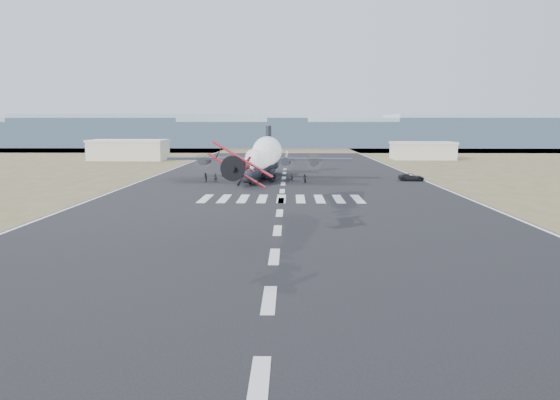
{
  "coord_description": "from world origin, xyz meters",
  "views": [
    {
      "loc": [
        1.37,
        -34.98,
        11.53
      ],
      "look_at": [
        0.36,
        19.57,
        4.0
      ],
      "focal_mm": 35.0,
      "sensor_mm": 36.0,
      "label": 1
    }
  ],
  "objects_px": {
    "crew_c": "(270,177)",
    "crew_g": "(215,178)",
    "crew_a": "(291,178)",
    "crew_h": "(304,179)",
    "support_vehicle": "(411,177)",
    "aerobatic_biplane": "(239,167)",
    "crew_b": "(205,178)",
    "crew_f": "(270,179)",
    "hangar_left": "(129,150)",
    "crew_d": "(274,177)",
    "transport_aircraft": "(261,165)",
    "crew_e": "(273,178)",
    "hangar_right": "(423,150)"
  },
  "relations": [
    {
      "from": "transport_aircraft",
      "to": "crew_c",
      "type": "distance_m",
      "value": 6.26
    },
    {
      "from": "support_vehicle",
      "to": "crew_h",
      "type": "relative_size",
      "value": 3.08
    },
    {
      "from": "aerobatic_biplane",
      "to": "crew_g",
      "type": "height_order",
      "value": "aerobatic_biplane"
    },
    {
      "from": "transport_aircraft",
      "to": "crew_d",
      "type": "height_order",
      "value": "transport_aircraft"
    },
    {
      "from": "hangar_right",
      "to": "crew_f",
      "type": "relative_size",
      "value": 13.03
    },
    {
      "from": "crew_c",
      "to": "crew_h",
      "type": "height_order",
      "value": "crew_h"
    },
    {
      "from": "hangar_right",
      "to": "crew_c",
      "type": "bearing_deg",
      "value": -123.63
    },
    {
      "from": "crew_f",
      "to": "crew_h",
      "type": "bearing_deg",
      "value": 124.22
    },
    {
      "from": "hangar_right",
      "to": "support_vehicle",
      "type": "xyz_separation_m",
      "value": [
        -19.39,
        -71.48,
        -2.26
      ]
    },
    {
      "from": "hangar_right",
      "to": "crew_g",
      "type": "distance_m",
      "value": 95.83
    },
    {
      "from": "transport_aircraft",
      "to": "crew_c",
      "type": "bearing_deg",
      "value": -61.41
    },
    {
      "from": "crew_f",
      "to": "hangar_left",
      "type": "bearing_deg",
      "value": -115.99
    },
    {
      "from": "support_vehicle",
      "to": "hangar_left",
      "type": "bearing_deg",
      "value": 55.2
    },
    {
      "from": "transport_aircraft",
      "to": "crew_f",
      "type": "height_order",
      "value": "transport_aircraft"
    },
    {
      "from": "crew_e",
      "to": "crew_a",
      "type": "bearing_deg",
      "value": -97.78
    },
    {
      "from": "transport_aircraft",
      "to": "crew_d",
      "type": "relative_size",
      "value": 22.92
    },
    {
      "from": "crew_b",
      "to": "crew_g",
      "type": "xyz_separation_m",
      "value": [
        1.96,
        0.35,
        -0.02
      ]
    },
    {
      "from": "crew_b",
      "to": "crew_f",
      "type": "height_order",
      "value": "crew_b"
    },
    {
      "from": "crew_a",
      "to": "crew_h",
      "type": "relative_size",
      "value": 0.95
    },
    {
      "from": "support_vehicle",
      "to": "crew_a",
      "type": "xyz_separation_m",
      "value": [
        -24.94,
        -2.55,
        0.08
      ]
    },
    {
      "from": "crew_d",
      "to": "crew_h",
      "type": "distance_m",
      "value": 6.57
    },
    {
      "from": "transport_aircraft",
      "to": "crew_h",
      "type": "xyz_separation_m",
      "value": [
        9.21,
        -8.34,
        -2.05
      ]
    },
    {
      "from": "hangar_right",
      "to": "support_vehicle",
      "type": "distance_m",
      "value": 74.1
    },
    {
      "from": "crew_d",
      "to": "crew_g",
      "type": "height_order",
      "value": "crew_g"
    },
    {
      "from": "aerobatic_biplane",
      "to": "crew_d",
      "type": "distance_m",
      "value": 58.68
    },
    {
      "from": "aerobatic_biplane",
      "to": "crew_a",
      "type": "height_order",
      "value": "aerobatic_biplane"
    },
    {
      "from": "crew_a",
      "to": "crew_f",
      "type": "distance_m",
      "value": 5.04
    },
    {
      "from": "crew_g",
      "to": "crew_e",
      "type": "bearing_deg",
      "value": -172.0
    },
    {
      "from": "crew_d",
      "to": "crew_g",
      "type": "bearing_deg",
      "value": 156.57
    },
    {
      "from": "hangar_right",
      "to": "crew_e",
      "type": "distance_m",
      "value": 88.75
    },
    {
      "from": "support_vehicle",
      "to": "crew_e",
      "type": "xyz_separation_m",
      "value": [
        -28.7,
        -3.07,
        0.06
      ]
    },
    {
      "from": "crew_a",
      "to": "crew_c",
      "type": "distance_m",
      "value": 4.51
    },
    {
      "from": "crew_e",
      "to": "support_vehicle",
      "type": "bearing_deg",
      "value": -99.56
    },
    {
      "from": "crew_c",
      "to": "crew_g",
      "type": "relative_size",
      "value": 0.95
    },
    {
      "from": "crew_a",
      "to": "hangar_left",
      "type": "bearing_deg",
      "value": -79.62
    },
    {
      "from": "hangar_left",
      "to": "aerobatic_biplane",
      "type": "relative_size",
      "value": 4.04
    },
    {
      "from": "crew_b",
      "to": "crew_e",
      "type": "distance_m",
      "value": 13.73
    },
    {
      "from": "aerobatic_biplane",
      "to": "crew_e",
      "type": "bearing_deg",
      "value": 92.3
    },
    {
      "from": "support_vehicle",
      "to": "crew_c",
      "type": "height_order",
      "value": "crew_c"
    },
    {
      "from": "transport_aircraft",
      "to": "support_vehicle",
      "type": "relative_size",
      "value": 7.33
    },
    {
      "from": "aerobatic_biplane",
      "to": "crew_b",
      "type": "bearing_deg",
      "value": 105.92
    },
    {
      "from": "aerobatic_biplane",
      "to": "crew_a",
      "type": "distance_m",
      "value": 58.59
    },
    {
      "from": "aerobatic_biplane",
      "to": "crew_c",
      "type": "relative_size",
      "value": 3.54
    },
    {
      "from": "aerobatic_biplane",
      "to": "transport_aircraft",
      "type": "xyz_separation_m",
      "value": [
        -1.38,
        64.12,
        -4.57
      ]
    },
    {
      "from": "crew_a",
      "to": "crew_h",
      "type": "xyz_separation_m",
      "value": [
        2.57,
        -2.19,
        0.04
      ]
    },
    {
      "from": "hangar_right",
      "to": "support_vehicle",
      "type": "bearing_deg",
      "value": -105.18
    },
    {
      "from": "aerobatic_biplane",
      "to": "hangar_right",
      "type": "bearing_deg",
      "value": 73.2
    },
    {
      "from": "crew_a",
      "to": "crew_g",
      "type": "bearing_deg",
      "value": -24.59
    },
    {
      "from": "crew_b",
      "to": "crew_e",
      "type": "relative_size",
      "value": 1.16
    },
    {
      "from": "crew_e",
      "to": "crew_h",
      "type": "relative_size",
      "value": 0.92
    }
  ]
}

